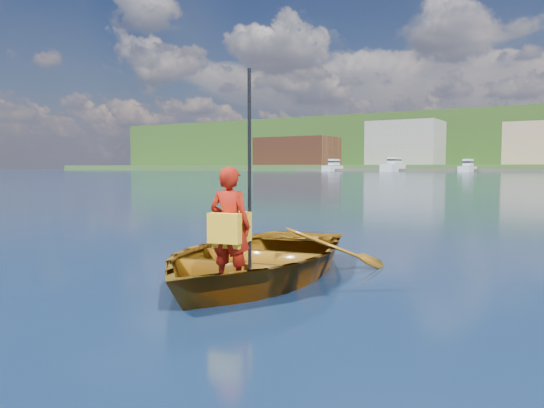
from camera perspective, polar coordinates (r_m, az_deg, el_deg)
The scene contains 4 objects.
ground at distance 5.55m, azimuth 8.89°, elevation -9.67°, with size 600.00×600.00×0.00m.
rowboat at distance 6.31m, azimuth -1.94°, elevation -5.76°, with size 3.17×4.08×0.77m.
child_paddler at distance 5.38m, azimuth -4.52°, elevation -2.38°, with size 0.48×0.38×2.20m.
hillside_trees at distance 237.87m, azimuth 23.78°, elevation 7.41°, with size 299.25×72.55×24.16m.
Camera 1 is at (2.03, -5.00, 1.31)m, focal length 35.00 mm.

